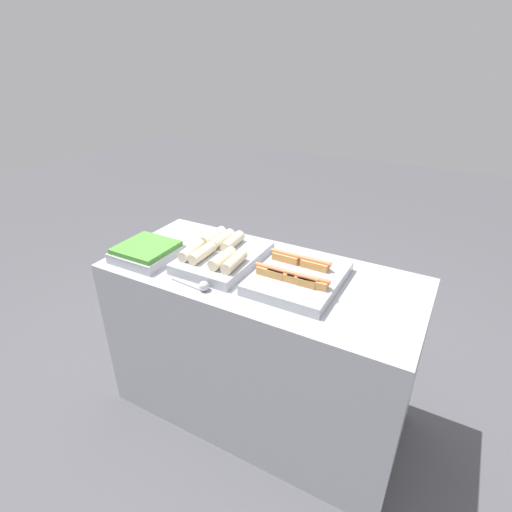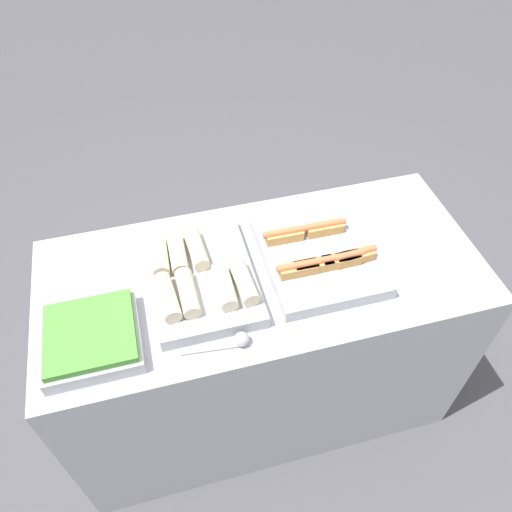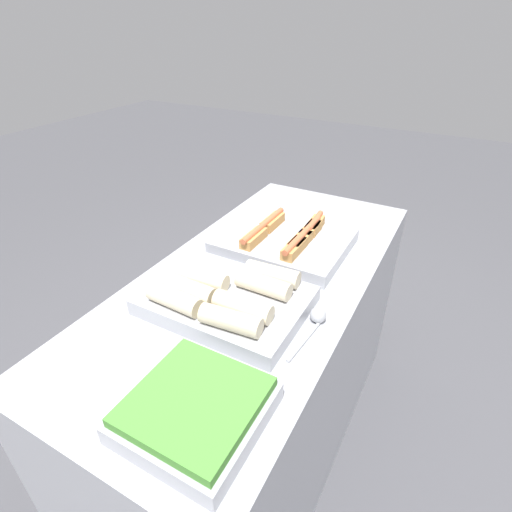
{
  "view_description": "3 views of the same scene",
  "coord_description": "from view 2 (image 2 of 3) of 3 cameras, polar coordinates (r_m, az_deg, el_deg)",
  "views": [
    {
      "loc": [
        0.78,
        -1.46,
        1.84
      ],
      "look_at": [
        -0.02,
        0.0,
        0.98
      ],
      "focal_mm": 28.0,
      "sensor_mm": 36.0,
      "label": 1
    },
    {
      "loc": [
        -0.31,
        -1.06,
        2.19
      ],
      "look_at": [
        -0.02,
        0.0,
        0.98
      ],
      "focal_mm": 35.0,
      "sensor_mm": 36.0,
      "label": 2
    },
    {
      "loc": [
        -0.99,
        -0.53,
        1.65
      ],
      "look_at": [
        -0.02,
        0.0,
        0.98
      ],
      "focal_mm": 28.0,
      "sensor_mm": 36.0,
      "label": 3
    }
  ],
  "objects": [
    {
      "name": "tray_side_front",
      "position": [
        1.58,
        -18.26,
        -8.88
      ],
      "size": [
        0.28,
        0.28,
        0.07
      ],
      "color": "#A8AAB2",
      "rests_on": "counter"
    },
    {
      "name": "tray_hotdogs",
      "position": [
        1.72,
        7.1,
        0.23
      ],
      "size": [
        0.37,
        0.46,
        0.1
      ],
      "color": "#A8AAB2",
      "rests_on": "counter"
    },
    {
      "name": "tray_wraps",
      "position": [
        1.64,
        -6.48,
        -2.32
      ],
      "size": [
        0.33,
        0.47,
        0.1
      ],
      "color": "#A8AAB2",
      "rests_on": "counter"
    },
    {
      "name": "counter",
      "position": [
        2.06,
        0.62,
        -9.77
      ],
      "size": [
        1.52,
        0.69,
        0.9
      ],
      "color": "#A8AAB2",
      "rests_on": "ground_plane"
    },
    {
      "name": "ground_plane",
      "position": [
        2.45,
        0.53,
        -15.38
      ],
      "size": [
        12.0,
        12.0,
        0.0
      ],
      "primitive_type": "plane",
      "color": "#4C4C51"
    },
    {
      "name": "serving_spoon_near",
      "position": [
        1.51,
        -2.19,
        -9.66
      ],
      "size": [
        0.21,
        0.05,
        0.05
      ],
      "color": "#B2B5BA",
      "rests_on": "counter"
    }
  ]
}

